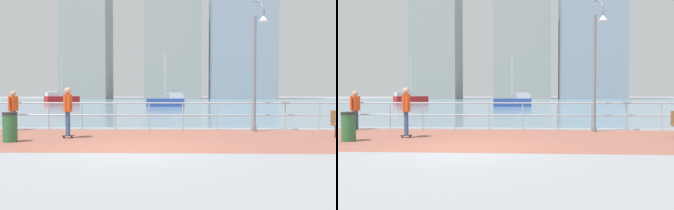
% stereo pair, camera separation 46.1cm
% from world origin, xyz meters
% --- Properties ---
extents(ground, '(220.00, 220.00, 0.00)m').
position_xyz_m(ground, '(0.00, 40.00, 0.00)').
color(ground, gray).
extents(brick_paving, '(28.00, 6.03, 0.01)m').
position_xyz_m(brick_paving, '(0.00, 2.47, 0.00)').
color(brick_paving, '#935647').
rests_on(brick_paving, ground).
extents(harbor_water, '(180.00, 88.00, 0.00)m').
position_xyz_m(harbor_water, '(0.00, 50.48, 0.00)').
color(harbor_water, '#6B899E').
rests_on(harbor_water, ground).
extents(waterfront_railing, '(25.25, 0.06, 1.14)m').
position_xyz_m(waterfront_railing, '(-0.00, 5.48, 0.79)').
color(waterfront_railing, '#9EADB7').
rests_on(waterfront_railing, ground).
extents(lamppost, '(0.49, 0.77, 5.16)m').
position_xyz_m(lamppost, '(4.28, 4.73, 2.85)').
color(lamppost, slate).
rests_on(lamppost, ground).
extents(skateboarder, '(0.41, 0.53, 1.71)m').
position_xyz_m(skateboarder, '(-2.52, 2.55, 1.03)').
color(skateboarder, black).
rests_on(skateboarder, ground).
extents(bystander, '(0.32, 0.56, 1.61)m').
position_xyz_m(bystander, '(-5.54, 5.13, 0.94)').
color(bystander, '#384C7A').
rests_on(bystander, ground).
extents(trash_bin, '(0.46, 0.46, 0.93)m').
position_xyz_m(trash_bin, '(-4.02, 1.50, 0.47)').
color(trash_bin, '#2D6638').
rests_on(trash_bin, ground).
extents(sailboat_ivory, '(4.36, 1.82, 5.94)m').
position_xyz_m(sailboat_ivory, '(-0.11, 32.23, 0.57)').
color(sailboat_ivory, '#284799').
rests_on(sailboat_ivory, ground).
extents(sailboat_navy, '(4.72, 4.37, 6.91)m').
position_xyz_m(sailboat_navy, '(-16.05, 44.49, 0.66)').
color(sailboat_navy, '#B21E1E').
rests_on(sailboat_navy, ground).
extents(tower_steel, '(14.70, 15.38, 28.49)m').
position_xyz_m(tower_steel, '(-0.24, 92.98, 13.42)').
color(tower_steel, '#939993').
rests_on(tower_steel, ground).
extents(tower_brick, '(15.84, 11.10, 48.12)m').
position_xyz_m(tower_brick, '(17.37, 85.48, 23.23)').
color(tower_brick, '#8493A3').
rests_on(tower_brick, ground).
extents(tower_beige, '(12.03, 11.35, 33.09)m').
position_xyz_m(tower_beige, '(-23.07, 89.08, 15.71)').
color(tower_beige, '#939993').
rests_on(tower_beige, ground).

